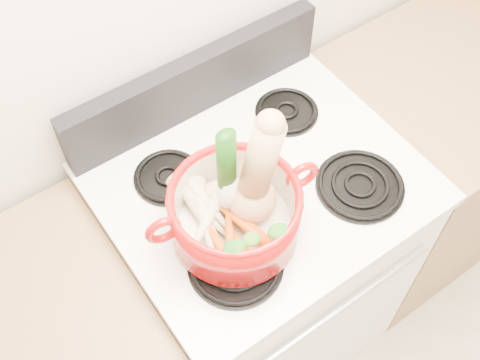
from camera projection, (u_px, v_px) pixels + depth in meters
stove_body at (257, 267)px, 1.92m from camera, size 0.76×0.65×0.92m
cooktop at (261, 183)px, 1.53m from camera, size 0.78×0.67×0.03m
control_backsplash at (195, 84)px, 1.59m from camera, size 0.76×0.05×0.18m
oven_handle at (339, 310)px, 1.50m from camera, size 0.60×0.02×0.02m
burner_front_left at (236, 264)px, 1.38m from camera, size 0.22×0.22×0.02m
burner_front_right at (360, 185)px, 1.50m from camera, size 0.22×0.22×0.02m
burner_back_left at (168, 176)px, 1.52m from camera, size 0.17×0.17×0.02m
burner_back_right at (287, 111)px, 1.64m from camera, size 0.17×0.17×0.02m
dutch_oven at (235, 214)px, 1.36m from camera, size 0.34×0.34×0.15m
pot_handle_left at (163, 230)px, 1.28m from camera, size 0.08×0.03×0.08m
pot_handle_right at (302, 175)px, 1.36m from camera, size 0.08×0.03×0.08m
squash at (253, 176)px, 1.29m from camera, size 0.18×0.13×0.31m
leek at (227, 176)px, 1.29m from camera, size 0.05×0.05×0.30m
ginger at (216, 192)px, 1.42m from camera, size 0.09×0.08×0.04m
parsnip_0 at (211, 230)px, 1.36m from camera, size 0.05×0.20×0.05m
parsnip_1 at (205, 221)px, 1.36m from camera, size 0.12×0.22×0.06m
parsnip_2 at (200, 206)px, 1.38m from camera, size 0.07×0.20×0.06m
parsnip_3 at (204, 225)px, 1.34m from camera, size 0.17×0.12×0.05m
parsnip_4 at (205, 200)px, 1.37m from camera, size 0.05×0.20×0.06m
carrot_0 at (232, 235)px, 1.35m from camera, size 0.04×0.16×0.04m
carrot_1 at (217, 242)px, 1.34m from camera, size 0.04×0.16×0.05m
carrot_2 at (250, 228)px, 1.35m from camera, size 0.06×0.19×0.05m
carrot_3 at (230, 238)px, 1.33m from camera, size 0.10×0.15×0.05m
carrot_4 at (247, 229)px, 1.34m from camera, size 0.07×0.16×0.05m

